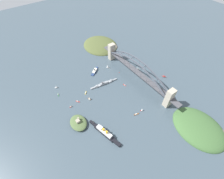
# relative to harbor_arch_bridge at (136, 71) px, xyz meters

# --- Properties ---
(ground_plane) EXTENTS (1400.00, 1400.00, 0.00)m
(ground_plane) POSITION_rel_harbor_arch_bridge_xyz_m (0.00, 0.00, -27.15)
(ground_plane) COLOR #3D4C56
(harbor_arch_bridge) EXTENTS (281.45, 18.65, 60.42)m
(harbor_arch_bridge) POSITION_rel_harbor_arch_bridge_xyz_m (0.00, 0.00, 0.00)
(harbor_arch_bridge) COLOR #ADA38E
(harbor_arch_bridge) RESTS_ON ground
(headland_west_shore) EXTENTS (116.37, 90.55, 29.23)m
(headland_west_shore) POSITION_rel_harbor_arch_bridge_xyz_m (-193.91, -8.14, -27.15)
(headland_west_shore) COLOR #3D6033
(headland_west_shore) RESTS_ON ground
(headland_east_shore) EXTENTS (125.04, 108.04, 24.60)m
(headland_east_shore) POSITION_rel_harbor_arch_bridge_xyz_m (189.20, -12.30, -27.15)
(headland_east_shore) COLOR #4C562D
(headland_east_shore) RESTS_ON ground
(ocean_liner) EXTENTS (83.20, 24.50, 17.73)m
(ocean_liner) POSITION_rel_harbor_arch_bridge_xyz_m (-83.06, 160.99, -21.87)
(ocean_liner) COLOR black
(ocean_liner) RESTS_ON ground
(naval_cruiser) EXTENTS (14.14, 77.06, 15.57)m
(naval_cruiser) POSITION_rel_harbor_arch_bridge_xyz_m (33.84, 82.49, -24.72)
(naval_cruiser) COLOR gray
(naval_cruiser) RESTS_ON ground
(harbor_ferry_steamer) EXTENTS (27.80, 35.15, 7.56)m
(harbor_ferry_steamer) POSITION_rel_harbor_arch_bridge_xyz_m (90.22, 75.27, -24.89)
(harbor_ferry_steamer) COLOR navy
(harbor_ferry_steamer) RESTS_ON ground
(fort_island_mid_harbor) EXTENTS (43.94, 33.66, 15.21)m
(fort_island_mid_harbor) POSITION_rel_harbor_arch_bridge_xyz_m (-30.83, 193.11, -22.50)
(fort_island_mid_harbor) COLOR #4C6038
(fort_island_mid_harbor) RESTS_ON ground
(seaplane_taxiing_near_bridge) EXTENTS (9.61, 7.53, 4.81)m
(seaplane_taxiing_near_bridge) POSITION_rel_harbor_arch_bridge_xyz_m (23.04, -30.29, -25.20)
(seaplane_taxiing_near_bridge) COLOR #B7B7B2
(seaplane_taxiing_near_bridge) RESTS_ON ground
(seaplane_second_in_formation) EXTENTS (11.02, 8.78, 4.82)m
(seaplane_second_in_formation) POSITION_rel_harbor_arch_bridge_xyz_m (-42.92, -66.83, -25.24)
(seaplane_second_in_formation) COLOR #B7B7B2
(seaplane_second_in_formation) RESTS_ON ground
(small_boat_0) EXTENTS (10.12, 6.53, 9.46)m
(small_boat_0) POSITION_rel_harbor_arch_bridge_xyz_m (12.33, 138.97, -22.74)
(small_boat_0) COLOR brown
(small_boat_0) RESTS_ON ground
(small_boat_1) EXTENTS (11.26, 3.60, 2.16)m
(small_boat_1) POSITION_rel_harbor_arch_bridge_xyz_m (71.85, 195.44, -26.40)
(small_boat_1) COLOR #2D6B3D
(small_boat_1) RESTS_ON ground
(small_boat_2) EXTENTS (9.50, 7.87, 11.48)m
(small_boat_2) POSITION_rel_harbor_arch_bridge_xyz_m (81.67, 35.52, -21.82)
(small_boat_2) COLOR silver
(small_boat_2) RESTS_ON ground
(small_boat_3) EXTENTS (5.87, 7.90, 8.76)m
(small_boat_3) POSITION_rel_harbor_arch_bridge_xyz_m (96.79, 188.64, -23.02)
(small_boat_3) COLOR silver
(small_boat_3) RESTS_ON ground
(small_boat_4) EXTENTS (3.86, 6.48, 7.01)m
(small_boat_4) POSITION_rel_harbor_arch_bridge_xyz_m (19.45, 186.19, -23.86)
(small_boat_4) COLOR #B2231E
(small_boat_4) RESTS_ON ground
(small_boat_5) EXTENTS (9.91, 3.45, 1.79)m
(small_boat_5) POSITION_rel_harbor_arch_bridge_xyz_m (-2.15, 40.19, -26.51)
(small_boat_5) COLOR #B2231E
(small_boat_5) RESTS_ON ground
(small_boat_6) EXTENTS (9.46, 9.02, 2.53)m
(small_boat_6) POSITION_rel_harbor_arch_bridge_xyz_m (35.52, 137.05, -26.26)
(small_boat_6) COLOR gold
(small_boat_6) RESTS_ON ground
(small_boat_7) EXTENTS (4.81, 12.88, 2.40)m
(small_boat_7) POSITION_rel_harbor_arch_bridge_xyz_m (-87.88, 76.14, -26.29)
(small_boat_7) COLOR brown
(small_boat_7) RESTS_ON ground
(small_boat_8) EXTENTS (9.96, 7.48, 2.11)m
(small_boat_8) POSITION_rel_harbor_arch_bridge_xyz_m (23.68, 166.30, -26.40)
(small_boat_8) COLOR #B2231E
(small_boat_8) RESTS_ON ground
(small_boat_9) EXTENTS (5.54, 7.60, 8.65)m
(small_boat_9) POSITION_rel_harbor_arch_bridge_xyz_m (-87.95, 58.84, -23.17)
(small_boat_9) COLOR #B2231E
(small_boat_9) RESTS_ON ground
(channel_marker_buoy) EXTENTS (2.20, 2.20, 2.75)m
(channel_marker_buoy) POSITION_rel_harbor_arch_bridge_xyz_m (44.66, 20.58, -26.04)
(channel_marker_buoy) COLOR red
(channel_marker_buoy) RESTS_ON ground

